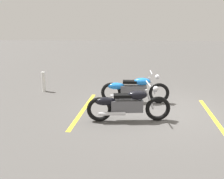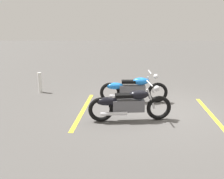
{
  "view_description": "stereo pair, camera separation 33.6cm",
  "coord_description": "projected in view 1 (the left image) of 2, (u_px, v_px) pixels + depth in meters",
  "views": [
    {
      "loc": [
        0.87,
        6.9,
        2.54
      ],
      "look_at": [
        1.3,
        0.0,
        0.65
      ],
      "focal_mm": 39.08,
      "sensor_mm": 36.0,
      "label": 1
    },
    {
      "loc": [
        1.2,
        6.92,
        2.54
      ],
      "look_at": [
        1.3,
        0.0,
        0.65
      ],
      "focal_mm": 39.08,
      "sensor_mm": 36.0,
      "label": 2
    }
  ],
  "objects": [
    {
      "name": "bollard_post",
      "position": [
        44.0,
        82.0,
        9.28
      ],
      "size": [
        0.14,
        0.14,
        0.76
      ],
      "primitive_type": "cylinder",
      "color": "white",
      "rests_on": "ground"
    },
    {
      "name": "ground_plane",
      "position": [
        156.0,
        111.0,
        7.26
      ],
      "size": [
        60.0,
        60.0,
        0.0
      ],
      "primitive_type": "plane",
      "color": "#514F4C"
    },
    {
      "name": "parking_stripe_mid",
      "position": [
        84.0,
        109.0,
        7.4
      ],
      "size": [
        0.32,
        3.2,
        0.01
      ],
      "primitive_type": "cube",
      "rotation": [
        0.0,
        0.0,
        1.51
      ],
      "color": "yellow",
      "rests_on": "ground"
    },
    {
      "name": "motorcycle_bright_foreground",
      "position": [
        133.0,
        89.0,
        7.93
      ],
      "size": [
        2.23,
        0.62,
        1.04
      ],
      "rotation": [
        0.0,
        0.0,
        3.16
      ],
      "color": "black",
      "rests_on": "ground"
    },
    {
      "name": "motorcycle_dark_foreground",
      "position": [
        127.0,
        104.0,
        6.43
      ],
      "size": [
        2.23,
        0.63,
        1.04
      ],
      "rotation": [
        0.0,
        0.0,
        3.24
      ],
      "color": "black",
      "rests_on": "ground"
    },
    {
      "name": "parking_stripe_near",
      "position": [
        213.0,
        118.0,
        6.74
      ],
      "size": [
        0.32,
        3.2,
        0.01
      ],
      "primitive_type": "cube",
      "rotation": [
        0.0,
        0.0,
        1.51
      ],
      "color": "yellow",
      "rests_on": "ground"
    }
  ]
}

